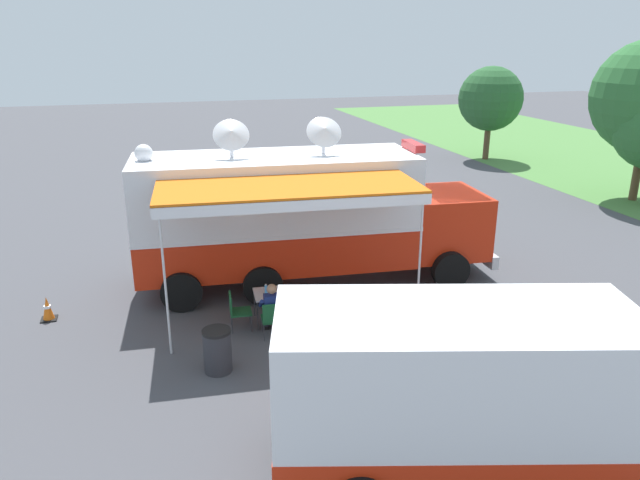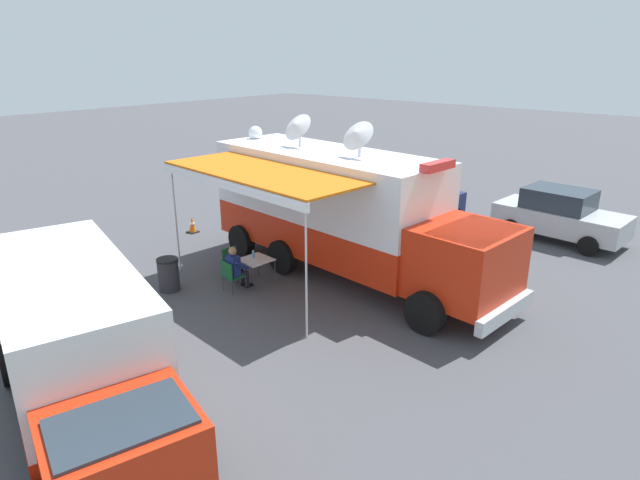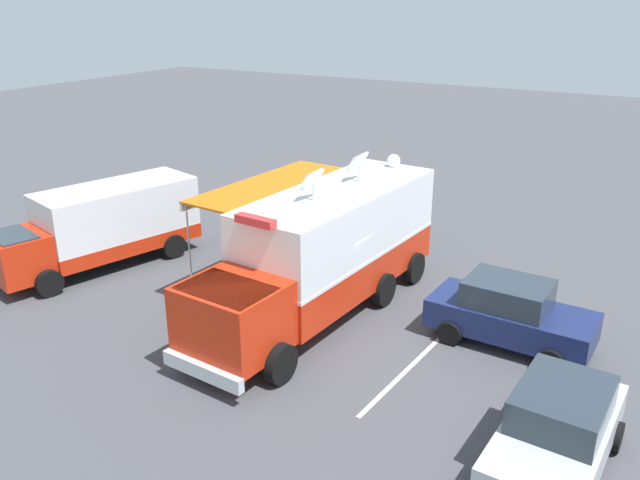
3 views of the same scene
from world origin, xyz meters
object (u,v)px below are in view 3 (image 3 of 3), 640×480
at_px(folding_chair_at_table, 268,258).
at_px(support_truck, 104,226).
at_px(traffic_cone, 394,232).
at_px(trash_bin, 265,241).
at_px(folding_table, 286,259).
at_px(command_truck, 323,248).
at_px(water_bottle, 289,254).
at_px(car_behind_truck, 510,313).
at_px(car_far_corner, 557,431).
at_px(folding_chair_beside_table, 296,254).
at_px(seated_responder, 273,255).

xyz_separation_m(folding_chair_at_table, support_truck, (5.13, 2.20, 0.87)).
bearing_deg(traffic_cone, trash_bin, 46.54).
bearing_deg(folding_table, command_truck, 147.66).
relative_size(water_bottle, car_behind_truck, 0.05).
relative_size(command_truck, car_far_corner, 2.24).
bearing_deg(folding_chair_beside_table, water_bottle, 103.14).
bearing_deg(folding_chair_at_table, support_truck, 23.17).
distance_m(folding_table, car_far_corner, 10.66).
bearing_deg(traffic_cone, folding_chair_at_table, 64.48).
xyz_separation_m(folding_chair_at_table, folding_chair_beside_table, (-0.65, -0.72, 0.00)).
bearing_deg(folding_chair_beside_table, folding_chair_at_table, 47.72).
bearing_deg(water_bottle, support_truck, 20.15).
relative_size(folding_chair_beside_table, seated_responder, 0.70).
distance_m(trash_bin, traffic_cone, 4.96).
bearing_deg(seated_responder, folding_table, 168.99).
bearing_deg(car_behind_truck, folding_chair_at_table, -5.01).
bearing_deg(folding_chair_at_table, water_bottle, 179.19).
bearing_deg(command_truck, support_truck, 4.91).
relative_size(water_bottle, car_far_corner, 0.05).
distance_m(command_truck, car_behind_truck, 5.33).
bearing_deg(car_behind_truck, water_bottle, -5.48).
relative_size(water_bottle, folding_chair_at_table, 0.26).
bearing_deg(water_bottle, folding_table, 79.93).
bearing_deg(support_truck, trash_bin, -139.07).
relative_size(folding_table, trash_bin, 0.94).
distance_m(folding_table, support_truck, 6.32).
bearing_deg(command_truck, traffic_cone, -84.67).
distance_m(folding_chair_at_table, folding_chair_beside_table, 0.97).
height_order(folding_chair_beside_table, traffic_cone, folding_chair_beside_table).
distance_m(folding_chair_beside_table, seated_responder, 0.88).
relative_size(command_truck, folding_chair_at_table, 11.09).
bearing_deg(seated_responder, traffic_cone, -113.65).
xyz_separation_m(folding_chair_beside_table, support_truck, (5.78, 2.91, 0.87)).
bearing_deg(support_truck, command_truck, -175.09).
bearing_deg(folding_chair_beside_table, car_behind_truck, 169.18).
bearing_deg(car_far_corner, seated_responder, -27.29).
bearing_deg(folding_chair_beside_table, support_truck, 26.73).
relative_size(seated_responder, traffic_cone, 2.16).
bearing_deg(folding_table, support_truck, 19.18).
height_order(folding_chair_beside_table, seated_responder, seated_responder).
xyz_separation_m(water_bottle, support_truck, (5.95, 2.18, 0.55)).
xyz_separation_m(traffic_cone, car_behind_truck, (-5.77, 5.65, 0.60)).
relative_size(command_truck, support_truck, 1.36).
bearing_deg(water_bottle, trash_bin, -35.92).
height_order(folding_table, water_bottle, water_bottle).
bearing_deg(trash_bin, seated_responder, 132.35).
height_order(folding_table, car_behind_truck, car_behind_truck).
xyz_separation_m(folding_chair_at_table, seated_responder, (-0.19, 0.01, 0.14)).
bearing_deg(water_bottle, folding_chair_beside_table, -76.86).
bearing_deg(car_far_corner, command_truck, -26.93).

